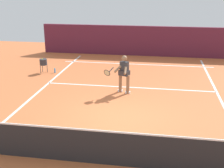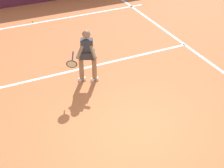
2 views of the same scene
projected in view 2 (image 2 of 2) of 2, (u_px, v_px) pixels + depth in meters
name	position (u px, v px, depth m)	size (l,w,h in m)	color
ground_plane	(133.00, 133.00, 7.59)	(24.82, 24.82, 0.00)	#C66638
baseline_marking	(49.00, 21.00, 12.88)	(8.26, 0.10, 0.01)	white
service_line_marking	(85.00, 68.00, 9.95)	(7.26, 0.10, 0.01)	white
tennis_player	(87.00, 55.00, 8.90)	(1.03, 0.84, 1.55)	#8C6647
tennis_ball_near	(33.00, 21.00, 12.79)	(0.07, 0.07, 0.07)	#D1E533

